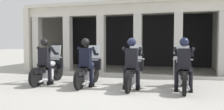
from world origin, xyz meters
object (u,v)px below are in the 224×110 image
object	(u,v)px
police_officer_center_right	(132,59)
police_officer_far_right	(184,60)
police_officer_far_left	(45,57)
police_officer_center_left	(86,58)
motorcycle_far_right	(183,73)
motorcycle_center_right	(133,72)
motorcycle_center_left	(89,70)
motorcycle_far_left	(49,69)

from	to	relation	value
police_officer_center_right	police_officer_far_right	xyz separation A→B (m)	(1.52, 0.11, 0.00)
police_officer_far_left	police_officer_center_left	size ratio (longest dim) A/B	1.00
police_officer_center_left	motorcycle_far_right	size ratio (longest dim) A/B	0.78
motorcycle_far_right	police_officer_far_left	bearing A→B (deg)	-171.84
police_officer_far_left	police_officer_center_right	size ratio (longest dim) A/B	1.00
police_officer_far_left	police_officer_center_left	world-z (taller)	same
police_officer_center_left	motorcycle_center_right	size ratio (longest dim) A/B	0.78
motorcycle_center_left	motorcycle_center_right	xyz separation A→B (m)	(1.52, -0.02, 0.00)
police_officer_far_left	motorcycle_far_left	bearing A→B (deg)	90.68
police_officer_far_left	police_officer_far_right	xyz separation A→B (m)	(4.56, 0.09, 0.00)
motorcycle_center_left	police_officer_center_left	size ratio (longest dim) A/B	1.29
police_officer_far_right	motorcycle_far_right	bearing A→B (deg)	93.28
motorcycle_far_left	police_officer_center_left	xyz separation A→B (m)	(1.52, -0.29, 0.44)
motorcycle_far_left	motorcycle_center_right	xyz separation A→B (m)	(3.04, -0.02, 0.00)
motorcycle_center_right	police_officer_far_right	size ratio (longest dim) A/B	1.29
police_officer_far_right	motorcycle_far_left	bearing A→B (deg)	-178.94
police_officer_far_left	motorcycle_center_left	size ratio (longest dim) A/B	0.78
police_officer_far_left	motorcycle_center_left	world-z (taller)	police_officer_far_left
motorcycle_center_right	police_officer_far_right	distance (m)	1.59
motorcycle_far_right	police_officer_far_right	xyz separation A→B (m)	(-0.00, -0.28, 0.44)
police_officer_far_left	police_officer_center_right	xyz separation A→B (m)	(3.04, -0.02, 0.00)
motorcycle_center_left	motorcycle_far_left	bearing A→B (deg)	-176.21
motorcycle_far_left	police_officer_center_right	distance (m)	3.09
motorcycle_center_left	police_officer_center_right	distance (m)	1.61
police_officer_far_left	police_officer_center_left	distance (m)	1.52
motorcycle_center_left	motorcycle_center_right	distance (m)	1.52
motorcycle_center_right	police_officer_center_right	world-z (taller)	police_officer_center_right
police_officer_center_right	police_officer_far_right	bearing A→B (deg)	6.37
police_officer_far_right	motorcycle_center_right	bearing A→B (deg)	176.87
police_officer_center_right	motorcycle_far_right	distance (m)	1.63
motorcycle_center_left	motorcycle_far_right	bearing A→B (deg)	5.55
motorcycle_center_left	motorcycle_far_right	xyz separation A→B (m)	(3.04, 0.09, 0.00)
motorcycle_center_left	police_officer_center_right	world-z (taller)	police_officer_center_right
police_officer_center_right	motorcycle_far_right	size ratio (longest dim) A/B	0.78
police_officer_center_right	motorcycle_far_right	xyz separation A→B (m)	(1.52, 0.39, -0.44)
police_officer_far_left	motorcycle_center_right	bearing A→B (deg)	5.88
motorcycle_center_left	police_officer_far_right	xyz separation A→B (m)	(3.04, -0.20, 0.44)
police_officer_center_left	police_officer_far_right	size ratio (longest dim) A/B	1.00
motorcycle_far_left	motorcycle_center_left	bearing A→B (deg)	0.84
motorcycle_center_left	motorcycle_far_right	world-z (taller)	same
police_officer_far_left	motorcycle_center_right	size ratio (longest dim) A/B	0.78
police_officer_far_left	motorcycle_center_right	world-z (taller)	police_officer_far_left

